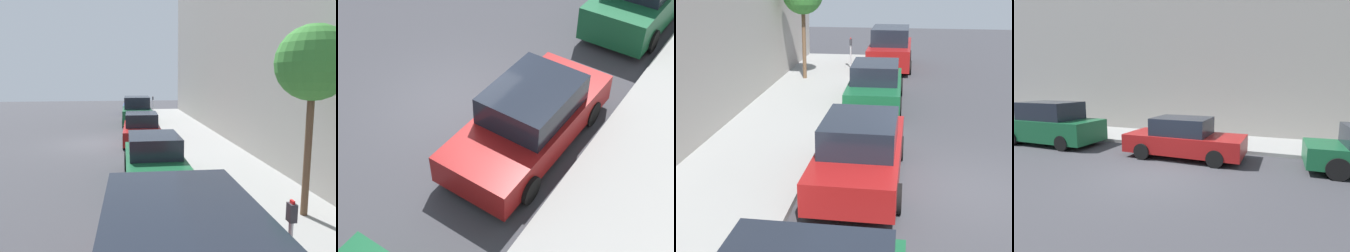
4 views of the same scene
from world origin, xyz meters
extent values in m
plane|color=#38383D|center=(0.00, 0.00, 0.00)|extent=(60.00, 60.00, 0.00)
cube|color=gray|center=(5.09, 0.00, 0.07)|extent=(3.18, 32.00, 0.15)
cube|color=maroon|center=(2.28, -0.13, 0.56)|extent=(1.89, 4.53, 0.68)
cube|color=black|center=(2.28, -0.03, 1.22)|extent=(1.62, 2.13, 0.64)
cylinder|color=black|center=(1.43, 1.26, 0.31)|extent=(0.22, 0.61, 0.61)
cylinder|color=black|center=(3.13, 1.26, 0.31)|extent=(0.22, 0.61, 0.61)
cylinder|color=black|center=(1.43, -1.53, 0.31)|extent=(0.22, 0.61, 0.61)
cylinder|color=black|center=(3.13, -1.53, 0.31)|extent=(0.22, 0.61, 0.61)
cylinder|color=black|center=(1.33, 5.04, 0.33)|extent=(0.22, 0.66, 0.66)
cylinder|color=black|center=(3.19, 5.04, 0.33)|extent=(0.22, 0.66, 0.66)
camera|label=1|loc=(1.54, -16.72, 3.37)|focal=35.00mm
camera|label=2|loc=(6.08, -6.76, 7.50)|focal=50.00mm
camera|label=3|loc=(1.36, 9.62, 4.60)|focal=50.00mm
camera|label=4|loc=(-6.94, -3.52, 2.78)|focal=28.00mm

